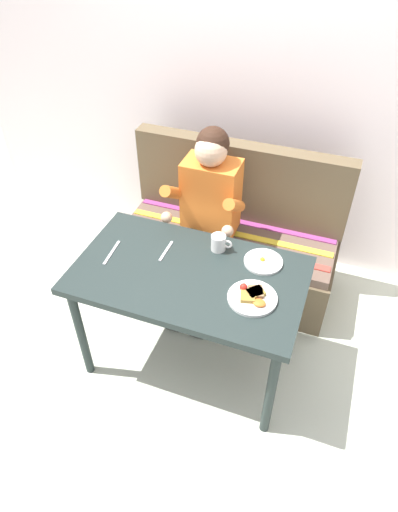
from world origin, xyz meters
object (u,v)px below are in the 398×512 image
(plate_breakfast, at_px, (252,297))
(plate_eggs, at_px, (263,261))
(knife, at_px, (111,253))
(coffee_mug, at_px, (219,242))
(couch, at_px, (230,244))
(person, at_px, (207,205))
(table, at_px, (189,284))
(fork, at_px, (166,251))

(plate_breakfast, height_order, plate_eggs, plate_breakfast)
(knife, bearing_deg, coffee_mug, 18.96)
(couch, height_order, knife, couch)
(person, relative_size, plate_eggs, 5.92)
(table, relative_size, plate_eggs, 5.86)
(table, height_order, knife, knife)
(person, xyz_separation_m, plate_eggs, (0.45, -0.38, -0.00))
(coffee_mug, bearing_deg, knife, -156.48)
(couch, bearing_deg, fork, -105.27)
(plate_breakfast, xyz_separation_m, coffee_mug, (-0.27, 0.29, 0.03))
(person, distance_m, coffee_mug, 0.41)
(person, bearing_deg, table, -79.58)
(table, height_order, plate_eggs, plate_eggs)
(person, height_order, knife, person)
(table, relative_size, couch, 0.83)
(table, relative_size, person, 0.99)
(plate_eggs, bearing_deg, couch, 121.39)
(plate_breakfast, height_order, coffee_mug, coffee_mug)
(fork, bearing_deg, person, 81.85)
(person, relative_size, plate_breakfast, 5.01)
(couch, distance_m, fork, 0.79)
(couch, xyz_separation_m, coffee_mug, (0.08, -0.54, 0.45))
(knife, bearing_deg, table, -4.14)
(person, xyz_separation_m, plate_breakfast, (0.46, -0.66, 0.00))
(plate_eggs, bearing_deg, plate_breakfast, -87.02)
(table, xyz_separation_m, plate_eggs, (0.34, 0.21, 0.09))
(person, height_order, fork, person)
(couch, distance_m, plate_breakfast, 0.99)
(table, xyz_separation_m, plate_breakfast, (0.35, -0.07, 0.10))
(plate_eggs, relative_size, knife, 1.02)
(coffee_mug, height_order, knife, coffee_mug)
(couch, relative_size, plate_eggs, 7.03)
(person, relative_size, fork, 7.13)
(coffee_mug, height_order, fork, coffee_mug)
(couch, distance_m, plate_eggs, 0.77)
(person, bearing_deg, plate_breakfast, -54.76)
(coffee_mug, distance_m, fork, 0.29)
(table, height_order, coffee_mug, coffee_mug)
(knife, bearing_deg, plate_eggs, 10.34)
(plate_eggs, height_order, coffee_mug, coffee_mug)
(person, bearing_deg, plate_eggs, -40.48)
(knife, bearing_deg, fork, 18.86)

